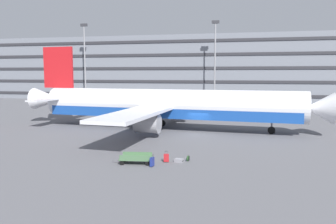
% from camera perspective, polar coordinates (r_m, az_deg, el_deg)
% --- Properties ---
extents(ground_plane, '(600.00, 600.00, 0.00)m').
position_cam_1_polar(ground_plane, '(41.28, 5.04, -3.66)').
color(ground_plane, '#5B5B60').
extents(terminal_structure, '(157.33, 14.81, 17.64)m').
position_cam_1_polar(terminal_structure, '(95.33, 9.32, 7.34)').
color(terminal_structure, slate).
rests_on(terminal_structure, ground_plane).
extents(airliner, '(40.92, 33.08, 11.12)m').
position_cam_1_polar(airliner, '(44.20, -0.44, 1.13)').
color(airliner, silver).
rests_on(airliner, ground_plane).
extents(light_mast_far_left, '(1.80, 0.50, 20.31)m').
position_cam_1_polar(light_mast_far_left, '(91.87, -13.99, 9.14)').
color(light_mast_far_left, gray).
rests_on(light_mast_far_left, ground_plane).
extents(light_mast_left, '(1.80, 0.50, 19.99)m').
position_cam_1_polar(light_mast_left, '(82.73, 8.01, 9.47)').
color(light_mast_left, gray).
rests_on(light_mast_left, ground_plane).
extents(suitcase_upright, '(0.28, 0.49, 0.94)m').
position_cam_1_polar(suitcase_upright, '(26.62, -2.73, -8.44)').
color(suitcase_upright, navy).
rests_on(suitcase_upright, ground_plane).
extents(suitcase_large, '(0.48, 0.35, 0.91)m').
position_cam_1_polar(suitcase_large, '(27.90, -0.30, -7.79)').
color(suitcase_large, '#B21E23').
rests_on(suitcase_large, ground_plane).
extents(suitcase_laid_flat, '(0.80, 0.64, 0.28)m').
position_cam_1_polar(suitcase_laid_flat, '(27.98, 1.89, -8.25)').
color(suitcase_laid_flat, gray).
rests_on(suitcase_laid_flat, ground_plane).
extents(backpack_small, '(0.29, 0.37, 0.55)m').
position_cam_1_polar(backpack_small, '(28.25, 3.40, -7.90)').
color(backpack_small, '#264C26').
rests_on(backpack_small, ground_plane).
extents(baggage_cart, '(3.36, 1.63, 0.82)m').
position_cam_1_polar(baggage_cart, '(27.58, -5.47, -7.87)').
color(baggage_cart, '#4C724C').
rests_on(baggage_cart, ground_plane).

